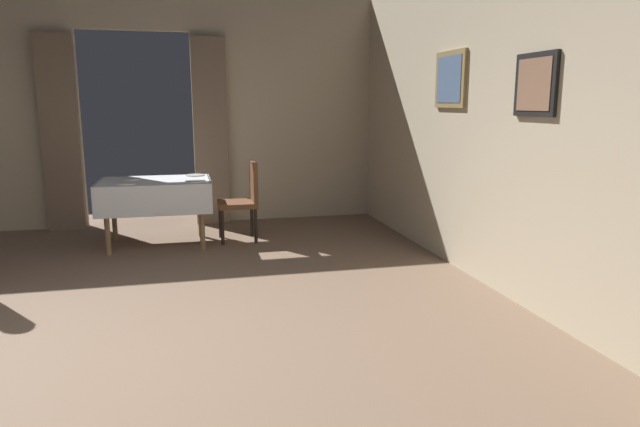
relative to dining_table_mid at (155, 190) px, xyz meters
The scene contains 9 objects.
ground 3.02m from the dining_table_mid, 94.49° to the right, with size 10.08×10.08×0.00m, color #7A604C.
wall_right 4.26m from the dining_table_mid, 44.68° to the right, with size 0.16×8.40×3.00m.
wall_back 1.54m from the dining_table_mid, 100.53° to the left, with size 6.40×0.27×3.00m.
dining_table_mid is the anchor object (origin of this frame).
chair_mid_right 1.00m from the dining_table_mid, ahead, with size 0.44×0.44×0.93m.
plate_mid_a 0.55m from the dining_table_mid, 33.08° to the left, with size 0.22×0.22×0.01m, color white.
plate_mid_b 0.40m from the dining_table_mid, 137.85° to the right, with size 0.19×0.19×0.01m, color white.
plate_mid_c 0.52m from the dining_table_mid, 29.01° to the right, with size 0.22×0.22×0.01m, color white.
plate_mid_d 0.30m from the dining_table_mid, 157.34° to the left, with size 0.20×0.20×0.01m, color white.
Camera 1 is at (0.57, -3.60, 1.60)m, focal length 31.72 mm.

